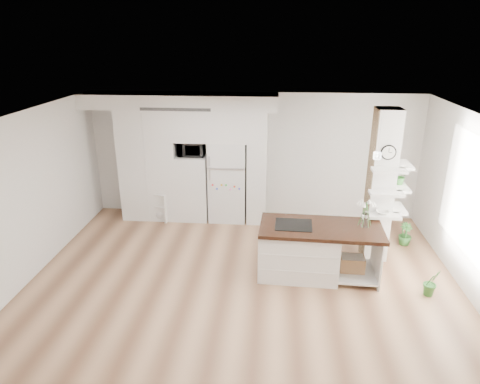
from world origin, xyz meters
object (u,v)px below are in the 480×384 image
object	(u,v)px
refrigerator	(228,181)
kitchen_island	(306,249)
floor_plant_a	(432,282)
bookshelf	(159,207)

from	to	relation	value
refrigerator	kitchen_island	world-z (taller)	refrigerator
refrigerator	floor_plant_a	size ratio (longest dim) A/B	3.88
kitchen_island	bookshelf	bearing A→B (deg)	148.83
kitchen_island	floor_plant_a	size ratio (longest dim) A/B	4.47
kitchen_island	floor_plant_a	world-z (taller)	kitchen_island
refrigerator	bookshelf	xyz separation A→B (m)	(-1.49, -0.19, -0.59)
refrigerator	bookshelf	size ratio (longest dim) A/B	2.74
bookshelf	floor_plant_a	distance (m)	5.54
refrigerator	kitchen_island	size ratio (longest dim) A/B	0.87
refrigerator	kitchen_island	xyz separation A→B (m)	(1.55, -2.20, -0.41)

